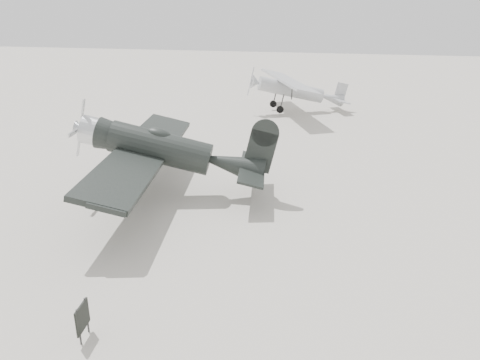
{
  "coord_description": "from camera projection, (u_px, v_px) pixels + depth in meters",
  "views": [
    {
      "loc": [
        4.63,
        -18.25,
        9.12
      ],
      "look_at": [
        0.19,
        1.55,
        1.5
      ],
      "focal_mm": 35.0,
      "sensor_mm": 36.0,
      "label": 1
    }
  ],
  "objects": [
    {
      "name": "highwing_monoplane",
      "position": [
        295.0,
        87.0,
        41.54
      ],
      "size": [
        9.22,
        12.36,
        3.58
      ],
      "rotation": [
        0.0,
        0.23,
        0.39
      ],
      "color": "#A6A9AC",
      "rests_on": "ground"
    },
    {
      "name": "lowwing_monoplane",
      "position": [
        170.0,
        151.0,
        23.14
      ],
      "size": [
        9.9,
        13.79,
        4.43
      ],
      "rotation": [
        0.0,
        0.24,
        0.16
      ],
      "color": "black",
      "rests_on": "ground"
    },
    {
      "name": "ground",
      "position": [
        228.0,
        223.0,
        20.83
      ],
      "size": [
        160.0,
        160.0,
        0.0
      ],
      "primitive_type": "plane",
      "color": "#AFA79C",
      "rests_on": "ground"
    },
    {
      "name": "sign_board",
      "position": [
        82.0,
        318.0,
        13.4
      ],
      "size": [
        0.15,
        0.81,
        1.17
      ],
      "rotation": [
        0.0,
        0.0,
        0.12
      ],
      "color": "#333333",
      "rests_on": "ground"
    }
  ]
}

